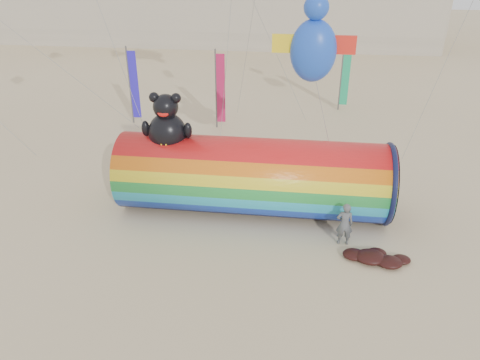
# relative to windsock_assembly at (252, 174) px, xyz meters

# --- Properties ---
(ground) EXTENTS (160.00, 160.00, 0.00)m
(ground) POSITION_rel_windsock_assembly_xyz_m (-0.84, -3.20, -1.84)
(ground) COLOR #CCB58C
(ground) RESTS_ON ground
(windsock_assembly) EXTENTS (12.05, 3.67, 5.55)m
(windsock_assembly) POSITION_rel_windsock_assembly_xyz_m (0.00, 0.00, 0.00)
(windsock_assembly) COLOR red
(windsock_assembly) RESTS_ON ground
(kite_handler) EXTENTS (0.71, 0.48, 1.89)m
(kite_handler) POSITION_rel_windsock_assembly_xyz_m (4.00, -2.23, -0.90)
(kite_handler) COLOR #505357
(kite_handler) RESTS_ON ground
(fabric_bundle) EXTENTS (2.62, 1.35, 0.41)m
(fabric_bundle) POSITION_rel_windsock_assembly_xyz_m (5.19, -3.29, -1.67)
(fabric_bundle) COLOR #3D100B
(fabric_bundle) RESTS_ON ground
(festival_banners) EXTENTS (14.83, 4.92, 5.20)m
(festival_banners) POSITION_rel_windsock_assembly_xyz_m (-2.45, 12.24, 0.79)
(festival_banners) COLOR #59595E
(festival_banners) RESTS_ON ground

